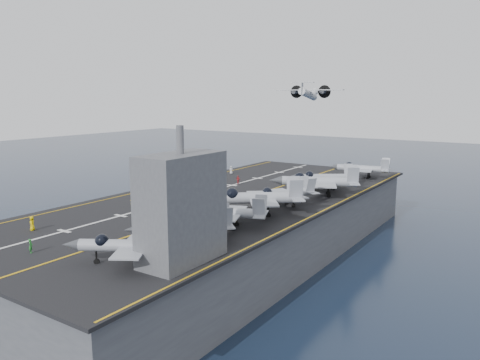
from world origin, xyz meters
The scene contains 28 objects.
ground centered at (0.00, 0.00, 0.00)m, with size 500.00×500.00×0.00m, color #142135.
hull centered at (0.00, 0.00, 5.00)m, with size 36.00×90.00×10.00m, color #56595E.
flight_deck centered at (0.00, 0.00, 10.20)m, with size 38.00×92.00×0.40m, color black.
foul_line centered at (3.00, 0.00, 10.42)m, with size 0.35×90.00×0.02m, color gold.
landing_centerline centered at (-6.00, 0.00, 10.42)m, with size 0.50×90.00×0.02m, color silver.
deck_edge_port centered at (-17.00, 0.00, 10.42)m, with size 0.25×90.00×0.02m, color gold.
deck_edge_stbd centered at (18.50, 0.00, 10.42)m, with size 0.25×90.00×0.02m, color gold.
island_superstructure centered at (15.00, -30.00, 17.90)m, with size 5.00×10.00×15.00m, color #56595E, non-canonical shape.
fighter_jet_0 centered at (10.75, -34.00, 12.63)m, with size 15.43×13.97×4.46m, color #959CA3, non-canonical shape.
fighter_jet_1 centered at (11.29, -24.88, 12.71)m, with size 15.59×15.70×4.61m, color gray, non-canonical shape.
fighter_jet_2 centered at (11.15, -16.42, 12.72)m, with size 15.69×13.22×4.63m, color #90989E, non-canonical shape.
fighter_jet_3 centered at (10.97, -8.06, 13.27)m, with size 19.85×18.77×5.74m, color #959DA3, non-canonical shape.
fighter_jet_4 centered at (11.71, -0.74, 12.71)m, with size 14.60×15.96×4.61m, color gray, non-canonical shape.
fighter_jet_5 centered at (13.14, 10.55, 13.23)m, with size 19.36×16.81×5.65m, color #9DA5AF, non-canonical shape.
fighter_jet_6 centered at (11.35, 17.09, 12.80)m, with size 16.60×15.70×4.80m, color #8C969C, non-canonical shape.
fighter_jet_8 centered at (13.35, 33.35, 12.73)m, with size 14.86×11.34×4.65m, color #90989F, non-canonical shape.
tow_cart_a centered at (5.77, -16.17, 10.96)m, with size 2.17×1.76×1.13m, color gold, non-canonical shape.
tow_cart_b centered at (6.23, 0.42, 10.99)m, with size 2.04×1.41×1.17m, color yellow, non-canonical shape.
tow_cart_c centered at (3.30, 22.91, 11.05)m, with size 2.38×1.78×1.29m, color gold, non-canonical shape.
crew_0 centered at (-9.97, -32.14, 11.38)m, with size 1.41×1.32×1.95m, color yellow.
crew_1 centered at (-8.88, -14.84, 11.26)m, with size 1.05×1.22×1.72m, color yellow.
crew_2 centered at (-4.38, -16.88, 11.30)m, with size 1.14×1.29×1.80m, color #1A7E24.
crew_3 centered at (-13.87, 7.45, 11.34)m, with size 1.36×1.24×1.88m, color #228130.
crew_4 centered at (-5.81, 12.02, 11.29)m, with size 1.07×0.72×1.78m, color red.
crew_5 centered at (-14.33, 21.76, 11.36)m, with size 1.38×1.29×1.92m, color silver.
crew_6 centered at (-1.57, -37.71, 11.24)m, with size 1.18×1.20×1.68m, color #248E2D.
crew_7 centered at (-0.79, -17.95, 11.23)m, with size 0.91×1.14×1.66m, color silver.
transport_plane centered at (-14.71, 63.31, 29.09)m, with size 23.58×17.97×5.07m, color white, non-canonical shape.
Camera 1 is at (47.69, -67.66, 28.37)m, focal length 35.00 mm.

